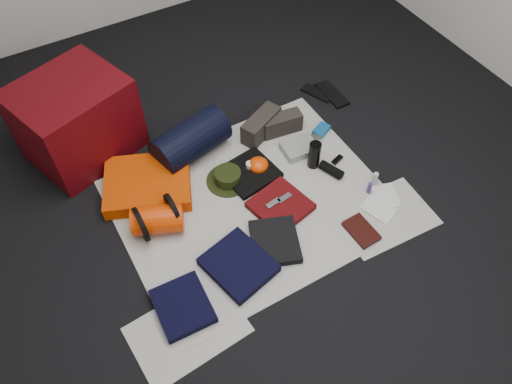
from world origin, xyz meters
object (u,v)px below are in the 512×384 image
red_cabinet (76,120)px  navy_duffel (191,140)px  paperback_book (361,231)px  compact_camera (314,139)px  sleeping_pad (148,184)px  water_bottle (314,155)px  stuff_sack (158,220)px

red_cabinet → navy_duffel: (0.60, -0.40, -0.13)m
navy_duffel → paperback_book: size_ratio=2.38×
navy_duffel → compact_camera: navy_duffel is taller
sleeping_pad → navy_duffel: bearing=19.5°
red_cabinet → water_bottle: bearing=-53.9°
water_bottle → compact_camera: 0.24m
water_bottle → navy_duffel: bearing=142.9°
red_cabinet → navy_duffel: bearing=-52.2°
red_cabinet → stuff_sack: size_ratio=2.20×
stuff_sack → compact_camera: (1.21, 0.13, -0.07)m
stuff_sack → water_bottle: 1.08m
stuff_sack → paperback_book: size_ratio=1.41×
compact_camera → red_cabinet: bearing=180.0°
navy_duffel → paperback_book: 1.23m
red_cabinet → paperback_book: size_ratio=3.10×
water_bottle → paperback_book: bearing=-94.8°
stuff_sack → water_bottle: water_bottle is taller
navy_duffel → paperback_book: (0.60, -1.07, -0.12)m
red_cabinet → navy_duffel: red_cabinet is taller
navy_duffel → compact_camera: (0.78, -0.31, -0.11)m
red_cabinet → compact_camera: bearing=-45.7°
sleeping_pad → stuff_sack: size_ratio=1.79×
stuff_sack → navy_duffel: (0.43, 0.44, 0.04)m
sleeping_pad → water_bottle: water_bottle is taller
stuff_sack → compact_camera: 1.22m
water_bottle → compact_camera: water_bottle is taller
water_bottle → compact_camera: bearing=53.7°
navy_duffel → compact_camera: size_ratio=5.51×
water_bottle → paperback_book: water_bottle is taller
red_cabinet → sleeping_pad: size_ratio=1.23×
stuff_sack → paperback_book: stuff_sack is taller
red_cabinet → compact_camera: red_cabinet is taller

